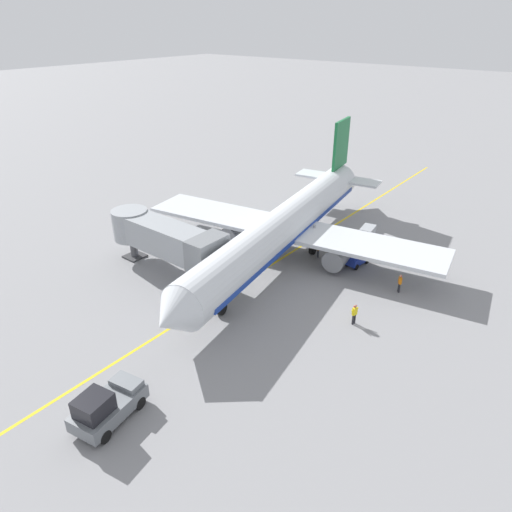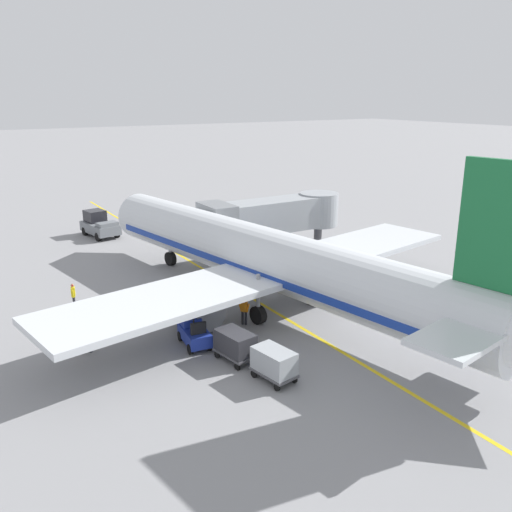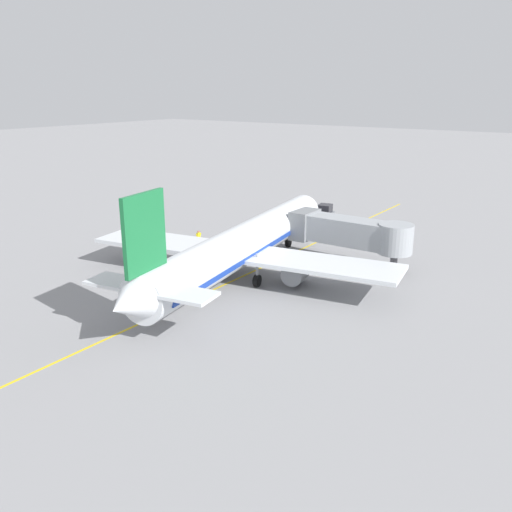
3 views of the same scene
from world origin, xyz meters
name	(u,v)px [view 1 (image 1 of 3)]	position (x,y,z in m)	size (l,w,h in m)	color
ground_plane	(276,262)	(0.00, 0.00, 0.00)	(400.00, 400.00, 0.00)	gray
gate_lead_in_line	(276,262)	(0.00, 0.00, 0.00)	(0.24, 80.00, 0.01)	gold
parked_airliner	(285,226)	(0.15, -1.50, 3.19)	(30.45, 37.24, 10.63)	silver
jet_bridge	(165,238)	(6.72, 7.78, 3.45)	(12.70, 3.50, 4.98)	#93999E
pushback_tractor	(107,406)	(-3.91, 21.96, 1.10)	(2.91, 4.71, 2.40)	slate
baggage_tug_lead	(357,258)	(-6.31, -4.18, 0.71)	(1.55, 2.63, 1.62)	#1E339E
baggage_cart_front	(360,243)	(-5.28, -6.92, 0.95)	(1.63, 2.97, 1.58)	#4C4C51
baggage_cart_second_in_train	(367,233)	(-4.70, -9.62, 0.95)	(1.63, 2.97, 1.58)	#4C4C51
ground_crew_wing_walker	(354,313)	(-10.60, 4.52, 0.95)	(0.33, 0.72, 1.69)	#232328
ground_crew_loader	(400,282)	(-11.44, -2.03, 0.95)	(0.49, 0.65, 1.69)	#232328
ground_crew_marshaller	(318,248)	(-2.62, -3.29, 0.95)	(0.52, 0.62, 1.69)	#232328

